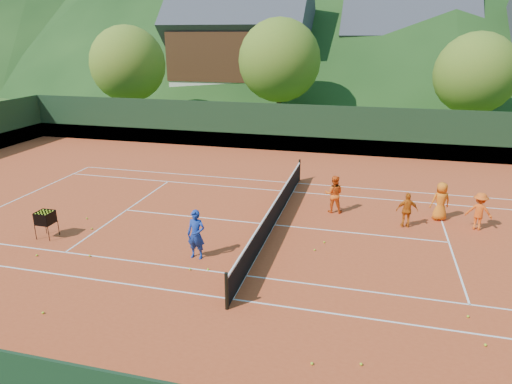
% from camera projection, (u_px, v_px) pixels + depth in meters
% --- Properties ---
extents(ground, '(400.00, 400.00, 0.00)m').
position_uv_depth(ground, '(274.00, 225.00, 17.81)').
color(ground, '#2A4B17').
rests_on(ground, ground).
extents(clay_court, '(40.00, 24.00, 0.02)m').
position_uv_depth(clay_court, '(274.00, 225.00, 17.81)').
color(clay_court, '#B23F1D').
rests_on(clay_court, ground).
extents(coach, '(0.63, 0.44, 1.68)m').
position_uv_depth(coach, '(196.00, 234.00, 14.92)').
color(coach, navy).
rests_on(coach, clay_court).
extents(student_a, '(0.81, 0.65, 1.58)m').
position_uv_depth(student_a, '(334.00, 194.00, 18.87)').
color(student_a, orange).
rests_on(student_a, clay_court).
extents(student_b, '(0.85, 0.46, 1.38)m').
position_uv_depth(student_b, '(407.00, 210.00, 17.40)').
color(student_b, '#D46412').
rests_on(student_b, clay_court).
extents(student_c, '(0.88, 0.72, 1.56)m').
position_uv_depth(student_c, '(441.00, 201.00, 18.07)').
color(student_c, orange).
rests_on(student_c, clay_court).
extents(student_d, '(1.03, 0.73, 1.46)m').
position_uv_depth(student_d, '(479.00, 211.00, 17.19)').
color(student_d, '#F45915').
rests_on(student_d, clay_court).
extents(tennis_ball_0, '(0.07, 0.07, 0.07)m').
position_uv_depth(tennis_ball_0, '(361.00, 364.00, 10.20)').
color(tennis_ball_0, '#ABD824').
rests_on(tennis_ball_0, clay_court).
extents(tennis_ball_2, '(0.07, 0.07, 0.07)m').
position_uv_depth(tennis_ball_2, '(190.00, 269.00, 14.36)').
color(tennis_ball_2, '#ABD824').
rests_on(tennis_ball_2, clay_court).
extents(tennis_ball_3, '(0.07, 0.07, 0.07)m').
position_uv_depth(tennis_ball_3, '(324.00, 242.00, 16.24)').
color(tennis_ball_3, '#ABD824').
rests_on(tennis_ball_3, clay_court).
extents(tennis_ball_4, '(0.07, 0.07, 0.07)m').
position_uv_depth(tennis_ball_4, '(485.00, 345.00, 10.84)').
color(tennis_ball_4, '#ABD824').
rests_on(tennis_ball_4, clay_court).
extents(tennis_ball_5, '(0.07, 0.07, 0.07)m').
position_uv_depth(tennis_ball_5, '(37.00, 255.00, 15.27)').
color(tennis_ball_5, '#ABD824').
rests_on(tennis_ball_5, clay_court).
extents(tennis_ball_6, '(0.07, 0.07, 0.07)m').
position_uv_depth(tennis_ball_6, '(312.00, 364.00, 10.22)').
color(tennis_ball_6, '#ABD824').
rests_on(tennis_ball_6, clay_court).
extents(tennis_ball_7, '(0.07, 0.07, 0.07)m').
position_uv_depth(tennis_ball_7, '(43.00, 313.00, 12.10)').
color(tennis_ball_7, '#ABD824').
rests_on(tennis_ball_7, clay_court).
extents(tennis_ball_8, '(0.07, 0.07, 0.07)m').
position_uv_depth(tennis_ball_8, '(13.00, 367.00, 10.10)').
color(tennis_ball_8, '#ABD824').
rests_on(tennis_ball_8, clay_court).
extents(tennis_ball_9, '(0.07, 0.07, 0.07)m').
position_uv_depth(tennis_ball_9, '(87.00, 218.00, 18.35)').
color(tennis_ball_9, '#ABD824').
rests_on(tennis_ball_9, clay_court).
extents(tennis_ball_11, '(0.07, 0.07, 0.07)m').
position_uv_depth(tennis_ball_11, '(208.00, 269.00, 14.34)').
color(tennis_ball_11, '#ABD824').
rests_on(tennis_ball_11, clay_court).
extents(tennis_ball_12, '(0.07, 0.07, 0.07)m').
position_uv_depth(tennis_ball_12, '(92.00, 229.00, 17.37)').
color(tennis_ball_12, '#ABD824').
rests_on(tennis_ball_12, clay_court).
extents(tennis_ball_15, '(0.07, 0.07, 0.07)m').
position_uv_depth(tennis_ball_15, '(315.00, 250.00, 15.65)').
color(tennis_ball_15, '#ABD824').
rests_on(tennis_ball_15, clay_court).
extents(tennis_ball_16, '(0.07, 0.07, 0.07)m').
position_uv_depth(tennis_ball_16, '(468.00, 316.00, 11.94)').
color(tennis_ball_16, '#ABD824').
rests_on(tennis_ball_16, clay_court).
extents(tennis_ball_17, '(0.07, 0.07, 0.07)m').
position_uv_depth(tennis_ball_17, '(90.00, 256.00, 15.23)').
color(tennis_ball_17, '#ABD824').
rests_on(tennis_ball_17, clay_court).
extents(court_lines, '(23.83, 11.03, 0.00)m').
position_uv_depth(court_lines, '(274.00, 225.00, 17.80)').
color(court_lines, white).
rests_on(court_lines, clay_court).
extents(tennis_net, '(0.10, 12.07, 1.10)m').
position_uv_depth(tennis_net, '(274.00, 213.00, 17.64)').
color(tennis_net, black).
rests_on(tennis_net, clay_court).
extents(perimeter_fence, '(40.40, 24.24, 3.00)m').
position_uv_depth(perimeter_fence, '(274.00, 195.00, 17.40)').
color(perimeter_fence, black).
rests_on(perimeter_fence, clay_court).
extents(ball_hopper, '(0.57, 0.57, 1.00)m').
position_uv_depth(ball_hopper, '(45.00, 218.00, 16.48)').
color(ball_hopper, black).
rests_on(ball_hopper, clay_court).
extents(chalet_left, '(13.80, 9.93, 12.92)m').
position_uv_depth(chalet_left, '(241.00, 50.00, 45.81)').
color(chalet_left, beige).
rests_on(chalet_left, ground).
extents(chalet_mid, '(12.65, 8.82, 11.45)m').
position_uv_depth(chalet_mid, '(405.00, 57.00, 45.91)').
color(chalet_mid, beige).
rests_on(chalet_mid, ground).
extents(tree_a, '(6.00, 6.00, 7.88)m').
position_uv_depth(tree_a, '(128.00, 64.00, 36.49)').
color(tree_a, '#3B2717').
rests_on(tree_a, ground).
extents(tree_b, '(6.40, 6.40, 8.40)m').
position_uv_depth(tree_b, '(279.00, 61.00, 35.39)').
color(tree_b, '#422D1A').
rests_on(tree_b, ground).
extents(tree_c, '(5.60, 5.60, 7.35)m').
position_uv_depth(tree_c, '(475.00, 74.00, 31.38)').
color(tree_c, '#402A19').
rests_on(tree_c, ground).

